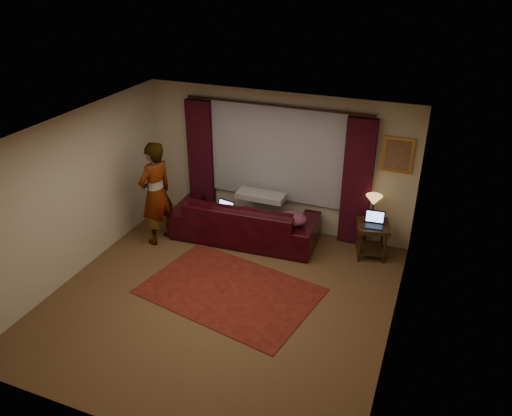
{
  "coord_description": "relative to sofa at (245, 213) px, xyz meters",
  "views": [
    {
      "loc": [
        2.75,
        -5.52,
        4.71
      ],
      "look_at": [
        0.1,
        1.2,
        1.0
      ],
      "focal_mm": 35.0,
      "sensor_mm": 36.0,
      "label": 1
    }
  ],
  "objects": [
    {
      "name": "floor",
      "position": [
        0.36,
        -1.81,
        -0.53
      ],
      "size": [
        5.0,
        5.0,
        0.01
      ],
      "primitive_type": "cube",
      "color": "brown",
      "rests_on": "ground"
    },
    {
      "name": "ceiling",
      "position": [
        0.36,
        -1.81,
        2.07
      ],
      "size": [
        5.0,
        5.0,
        0.02
      ],
      "primitive_type": "cube",
      "color": "silver",
      "rests_on": "ground"
    },
    {
      "name": "wall_back",
      "position": [
        0.36,
        0.69,
        0.77
      ],
      "size": [
        5.0,
        0.02,
        2.6
      ],
      "primitive_type": "cube",
      "color": "#C3B697",
      "rests_on": "ground"
    },
    {
      "name": "wall_front",
      "position": [
        0.36,
        -4.31,
        0.77
      ],
      "size": [
        5.0,
        0.02,
        2.6
      ],
      "primitive_type": "cube",
      "color": "#C3B697",
      "rests_on": "ground"
    },
    {
      "name": "wall_left",
      "position": [
        -2.14,
        -1.81,
        0.77
      ],
      "size": [
        0.02,
        5.0,
        2.6
      ],
      "primitive_type": "cube",
      "color": "#C3B697",
      "rests_on": "ground"
    },
    {
      "name": "wall_right",
      "position": [
        2.86,
        -1.81,
        0.77
      ],
      "size": [
        0.02,
        5.0,
        2.6
      ],
      "primitive_type": "cube",
      "color": "#C3B697",
      "rests_on": "ground"
    },
    {
      "name": "sheer_curtain",
      "position": [
        0.36,
        0.63,
        0.97
      ],
      "size": [
        2.5,
        0.05,
        1.8
      ],
      "primitive_type": "cube",
      "color": "#94949A",
      "rests_on": "wall_back"
    },
    {
      "name": "drape_left",
      "position": [
        -1.14,
        0.58,
        0.65
      ],
      "size": [
        0.5,
        0.14,
        2.3
      ],
      "primitive_type": "cube",
      "color": "#330813",
      "rests_on": "floor"
    },
    {
      "name": "drape_right",
      "position": [
        1.86,
        0.58,
        0.65
      ],
      "size": [
        0.5,
        0.14,
        2.3
      ],
      "primitive_type": "cube",
      "color": "#330813",
      "rests_on": "floor"
    },
    {
      "name": "curtain_rod",
      "position": [
        0.36,
        0.58,
        1.85
      ],
      "size": [
        0.04,
        0.04,
        3.4
      ],
      "primitive_type": "cylinder",
      "color": "black",
      "rests_on": "wall_back"
    },
    {
      "name": "picture_frame",
      "position": [
        2.46,
        0.66,
        1.22
      ],
      "size": [
        0.5,
        0.04,
        0.6
      ],
      "primitive_type": "cube",
      "color": "gold",
      "rests_on": "wall_back"
    },
    {
      "name": "sofa",
      "position": [
        0.0,
        0.0,
        0.0
      ],
      "size": [
        2.68,
        1.28,
        1.06
      ],
      "primitive_type": "imported",
      "rotation": [
        0.0,
        0.0,
        3.2
      ],
      "color": "black",
      "rests_on": "floor"
    },
    {
      "name": "throw_blanket",
      "position": [
        0.21,
        0.27,
        0.53
      ],
      "size": [
        0.88,
        0.36,
        0.1
      ],
      "primitive_type": "cube",
      "rotation": [
        0.0,
        0.0,
        -0.0
      ],
      "color": "gray",
      "rests_on": "sofa"
    },
    {
      "name": "clothing_pile",
      "position": [
        0.93,
        -0.11,
        0.11
      ],
      "size": [
        0.54,
        0.43,
        0.21
      ],
      "primitive_type": "ellipsoid",
      "rotation": [
        0.0,
        0.0,
        0.09
      ],
      "color": "#6B2D46",
      "rests_on": "sofa"
    },
    {
      "name": "laptop_sofa",
      "position": [
        -0.33,
        -0.24,
        0.12
      ],
      "size": [
        0.4,
        0.42,
        0.24
      ],
      "primitive_type": null,
      "rotation": [
        0.0,
        0.0,
        -0.2
      ],
      "color": "black",
      "rests_on": "sofa"
    },
    {
      "name": "area_rug",
      "position": [
        0.41,
        -1.59,
        -0.52
      ],
      "size": [
        2.88,
        2.2,
        0.01
      ],
      "primitive_type": "cube",
      "rotation": [
        0.0,
        0.0,
        -0.19
      ],
      "color": "#601C13",
      "rests_on": "floor"
    },
    {
      "name": "end_table",
      "position": [
        2.26,
        0.24,
        -0.22
      ],
      "size": [
        0.66,
        0.66,
        0.62
      ],
      "primitive_type": "cube",
      "rotation": [
        0.0,
        0.0,
        0.25
      ],
      "color": "black",
      "rests_on": "floor"
    },
    {
      "name": "tiffany_lamp",
      "position": [
        2.2,
        0.42,
        0.32
      ],
      "size": [
        0.39,
        0.39,
        0.45
      ],
      "primitive_type": null,
      "rotation": [
        0.0,
        0.0,
        0.6
      ],
      "color": "olive",
      "rests_on": "end_table"
    },
    {
      "name": "laptop_table",
      "position": [
        2.27,
        0.18,
        0.21
      ],
      "size": [
        0.35,
        0.38,
        0.24
      ],
      "primitive_type": null,
      "rotation": [
        0.0,
        0.0,
        0.08
      ],
      "color": "black",
      "rests_on": "end_table"
    },
    {
      "name": "person",
      "position": [
        -1.41,
        -0.64,
        0.42
      ],
      "size": [
        0.7,
        0.7,
        1.9
      ],
      "primitive_type": "imported",
      "rotation": [
        0.0,
        0.0,
        -1.87
      ],
      "color": "gray",
      "rests_on": "floor"
    }
  ]
}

